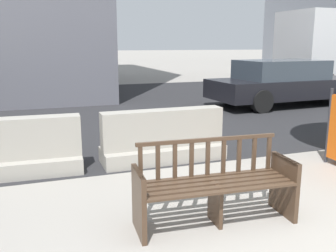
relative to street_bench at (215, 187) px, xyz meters
name	(u,v)px	position (x,y,z in m)	size (l,w,h in m)	color
street_asphalt	(116,106)	(0.57, 7.85, -0.39)	(120.00, 12.00, 0.01)	#28282B
street_bench	(215,187)	(0.00, 0.00, 0.00)	(1.72, 0.63, 0.88)	#473323
jersey_barrier_centre	(163,140)	(0.19, 2.26, -0.06)	(2.00, 0.69, 0.84)	#9E998E
jersey_barrier_left	(11,152)	(-2.12, 2.32, -0.06)	(2.03, 0.77, 0.84)	#9E998E
car_sedan_mid	(283,83)	(5.48, 6.32, 0.31)	(4.79, 2.12, 1.38)	black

